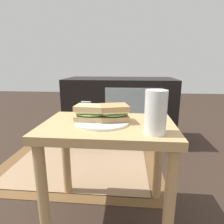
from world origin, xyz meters
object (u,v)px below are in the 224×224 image
(sandwich_front, at_px, (90,113))
(tv_cabinet, at_px, (120,110))
(plate, at_px, (102,121))
(beer_glass, at_px, (156,113))
(sandwich_back, at_px, (114,113))

(sandwich_front, bearing_deg, tv_cabinet, 84.95)
(tv_cabinet, relative_size, plate, 4.00)
(plate, height_order, sandwich_front, sandwich_front)
(sandwich_front, bearing_deg, plate, 7.22)
(plate, height_order, beer_glass, beer_glass)
(tv_cabinet, relative_size, sandwich_front, 7.04)
(beer_glass, bearing_deg, sandwich_front, 156.40)
(sandwich_back, bearing_deg, plate, -172.78)
(sandwich_front, xyz_separation_m, sandwich_back, (0.10, 0.01, 0.00))
(tv_cabinet, distance_m, beer_glass, 1.10)
(beer_glass, bearing_deg, sandwich_back, 141.50)
(beer_glass, bearing_deg, plate, 150.19)
(tv_cabinet, height_order, plate, tv_cabinet)
(tv_cabinet, xyz_separation_m, beer_glass, (0.17, -1.05, 0.24))
(sandwich_front, relative_size, sandwich_back, 0.92)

